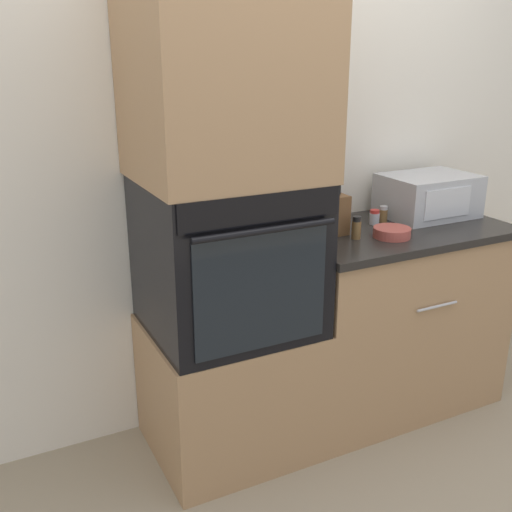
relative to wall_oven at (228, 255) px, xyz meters
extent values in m
plane|color=gray|center=(0.34, -0.30, -0.89)|extent=(12.00, 12.00, 0.00)
cube|color=silver|center=(0.34, 0.33, 0.36)|extent=(8.00, 0.05, 2.50)
cube|color=#A87F56|center=(0.00, 0.00, -0.60)|extent=(0.67, 0.60, 0.58)
cube|color=black|center=(0.00, 0.00, 0.00)|extent=(0.65, 0.59, 0.63)
cube|color=black|center=(0.00, -0.30, 0.26)|extent=(0.62, 0.01, 0.11)
cube|color=#33E54C|center=(0.00, -0.30, 0.26)|extent=(0.09, 0.00, 0.03)
cube|color=black|center=(0.00, -0.30, -0.04)|extent=(0.53, 0.01, 0.46)
cylinder|color=black|center=(0.00, -0.33, 0.19)|extent=(0.55, 0.02, 0.02)
cube|color=#A87F56|center=(0.00, 0.00, 0.74)|extent=(0.67, 0.60, 0.86)
cube|color=#A87F56|center=(0.85, 0.00, -0.46)|extent=(1.02, 0.60, 0.87)
cube|color=black|center=(0.85, 0.00, -0.01)|extent=(1.04, 0.63, 0.03)
cylinder|color=#B7B7BC|center=(0.85, -0.31, -0.27)|extent=(0.22, 0.01, 0.01)
cube|color=#B2B5BA|center=(1.11, 0.09, 0.11)|extent=(0.44, 0.32, 0.20)
cube|color=silver|center=(1.08, -0.07, 0.11)|extent=(0.27, 0.01, 0.14)
cube|color=brown|center=(0.54, 0.05, 0.10)|extent=(0.10, 0.13, 0.17)
cylinder|color=black|center=(0.51, 0.05, 0.20)|extent=(0.02, 0.02, 0.04)
cylinder|color=black|center=(0.54, 0.05, 0.20)|extent=(0.02, 0.02, 0.04)
cylinder|color=black|center=(0.56, 0.05, 0.20)|extent=(0.02, 0.02, 0.04)
cylinder|color=#B24C42|center=(0.73, -0.12, 0.03)|extent=(0.16, 0.16, 0.04)
cylinder|color=brown|center=(0.58, -0.06, 0.05)|extent=(0.04, 0.04, 0.08)
cylinder|color=black|center=(0.58, -0.06, 0.10)|extent=(0.04, 0.04, 0.02)
cylinder|color=silver|center=(0.79, 0.08, 0.04)|extent=(0.05, 0.05, 0.05)
cylinder|color=red|center=(0.79, 0.08, 0.07)|extent=(0.04, 0.04, 0.02)
cylinder|color=brown|center=(0.85, 0.10, 0.04)|extent=(0.04, 0.04, 0.06)
cylinder|color=#B7B7BC|center=(0.85, 0.10, 0.08)|extent=(0.04, 0.04, 0.02)
camera|label=1|loc=(-0.92, -2.07, 0.78)|focal=42.00mm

